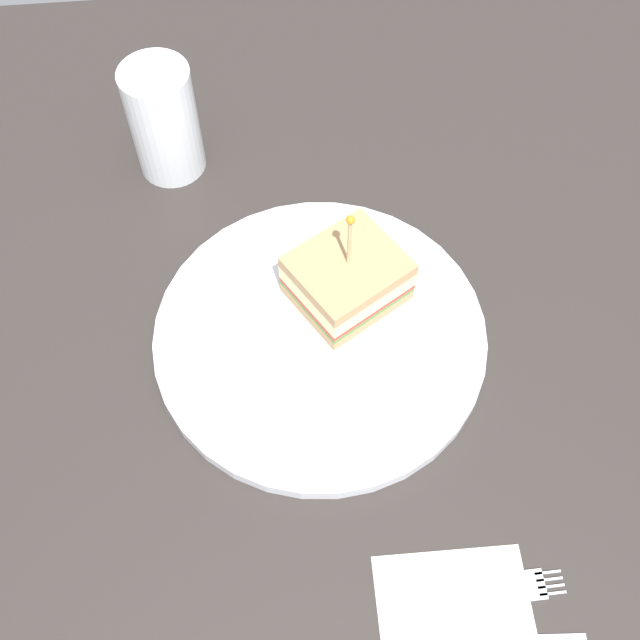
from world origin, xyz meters
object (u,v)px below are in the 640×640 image
(plate, at_px, (320,336))
(drink_glass, at_px, (165,125))
(fork, at_px, (504,588))
(sandwich_half_center, at_px, (347,278))
(napkin, at_px, (457,621))

(plate, bearing_deg, drink_glass, -149.73)
(drink_glass, bearing_deg, fork, 28.68)
(drink_glass, relative_size, fork, 0.99)
(plate, relative_size, sandwich_half_center, 2.47)
(plate, relative_size, fork, 2.44)
(napkin, xyz_separation_m, fork, (-0.02, 0.04, 0.00))
(sandwich_half_center, bearing_deg, plate, -36.58)
(plate, height_order, sandwich_half_center, sandwich_half_center)
(sandwich_half_center, height_order, fork, sandwich_half_center)
(drink_glass, bearing_deg, sandwich_half_center, 40.38)
(drink_glass, xyz_separation_m, napkin, (0.46, 0.20, -0.05))
(sandwich_half_center, bearing_deg, drink_glass, -139.62)
(plate, xyz_separation_m, drink_glass, (-0.22, -0.13, 0.05))
(napkin, bearing_deg, drink_glass, -156.20)
(fork, bearing_deg, sandwich_half_center, -161.51)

